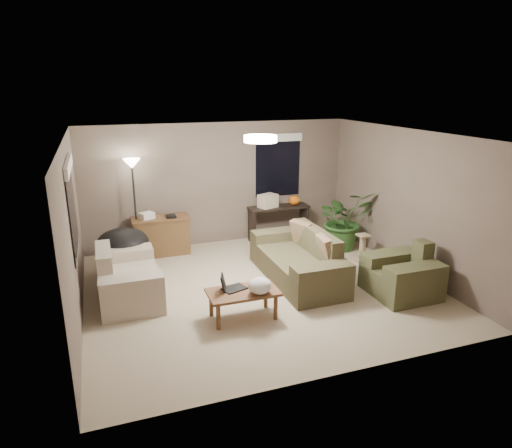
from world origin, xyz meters
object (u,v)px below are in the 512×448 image
object	(u,v)px
coffee_table	(243,295)
papasan_chair	(123,247)
main_sofa	(299,262)
cat_scratching_post	(362,249)
houseplant	(343,226)
floor_lamp	(133,176)
armchair	(402,276)
desk	(161,236)
loveseat	(127,280)
console_table	(279,220)

from	to	relation	value
coffee_table	papasan_chair	bearing A→B (deg)	122.63
main_sofa	cat_scratching_post	world-z (taller)	main_sofa
houseplant	floor_lamp	bearing A→B (deg)	166.88
armchair	coffee_table	distance (m)	2.63
desk	papasan_chair	size ratio (longest dim) A/B	1.10
houseplant	coffee_table	bearing A→B (deg)	-143.25
main_sofa	coffee_table	distance (m)	1.68
loveseat	floor_lamp	bearing A→B (deg)	79.16
armchair	houseplant	distance (m)	2.20
loveseat	cat_scratching_post	world-z (taller)	loveseat
armchair	papasan_chair	world-z (taller)	armchair
main_sofa	coffee_table	size ratio (longest dim) A/B	2.20
main_sofa	loveseat	xyz separation A→B (m)	(-2.85, 0.22, 0.00)
main_sofa	loveseat	distance (m)	2.86
coffee_table	floor_lamp	size ratio (longest dim) A/B	0.52
console_table	papasan_chair	bearing A→B (deg)	-167.79
main_sofa	desk	world-z (taller)	main_sofa
main_sofa	papasan_chair	bearing A→B (deg)	155.18
coffee_table	desk	size ratio (longest dim) A/B	0.91
armchair	houseplant	world-z (taller)	houseplant
armchair	floor_lamp	size ratio (longest dim) A/B	0.52
loveseat	coffee_table	distance (m)	1.95
papasan_chair	cat_scratching_post	xyz separation A→B (m)	(4.33, -0.89, -0.25)
floor_lamp	cat_scratching_post	distance (m)	4.54
main_sofa	loveseat	bearing A→B (deg)	175.51
coffee_table	console_table	size ratio (longest dim) A/B	0.77
loveseat	papasan_chair	bearing A→B (deg)	88.31
cat_scratching_post	coffee_table	bearing A→B (deg)	-153.51
floor_lamp	cat_scratching_post	bearing A→B (deg)	-21.82
coffee_table	floor_lamp	xyz separation A→B (m)	(-1.17, 3.03, 1.24)
floor_lamp	armchair	bearing A→B (deg)	-39.38
floor_lamp	desk	bearing A→B (deg)	-3.47
loveseat	floor_lamp	size ratio (longest dim) A/B	0.84
coffee_table	armchair	bearing A→B (deg)	-1.95
armchair	cat_scratching_post	world-z (taller)	armchair
armchair	floor_lamp	xyz separation A→B (m)	(-3.80, 3.12, 1.30)
papasan_chair	desk	bearing A→B (deg)	41.99
armchair	papasan_chair	bearing A→B (deg)	149.70
console_table	cat_scratching_post	xyz separation A→B (m)	(1.08, -1.59, -0.22)
main_sofa	armchair	xyz separation A→B (m)	(1.29, -1.10, 0.00)
main_sofa	cat_scratching_post	size ratio (longest dim) A/B	4.40
desk	cat_scratching_post	distance (m)	3.90
desk	floor_lamp	distance (m)	1.30
loveseat	armchair	size ratio (longest dim) A/B	1.60
console_table	main_sofa	bearing A→B (deg)	-102.22
loveseat	console_table	size ratio (longest dim) A/B	1.23
coffee_table	papasan_chair	xyz separation A→B (m)	(-1.48, 2.31, 0.11)
main_sofa	papasan_chair	size ratio (longest dim) A/B	2.19
coffee_table	cat_scratching_post	distance (m)	3.18
loveseat	floor_lamp	xyz separation A→B (m)	(0.34, 1.79, 1.30)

